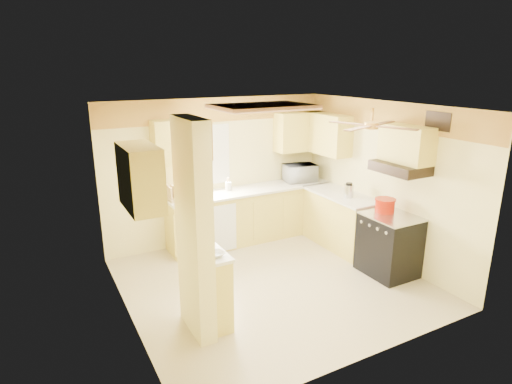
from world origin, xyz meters
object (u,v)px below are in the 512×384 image
stove (389,245)px  kettle (349,191)px  bowl (217,254)px  dutch_oven (385,205)px  microwave (300,173)px

stove → kettle: kettle is taller
bowl → dutch_oven: 2.85m
stove → bowl: size_ratio=4.84×
dutch_oven → kettle: size_ratio=1.28×
kettle → dutch_oven: bearing=-86.8°
microwave → kettle: size_ratio=2.38×
stove → kettle: (-0.01, 0.95, 0.59)m
bowl → kettle: kettle is taller
kettle → stove: bearing=-89.2°
stove → kettle: 1.12m
microwave → kettle: (0.13, -1.22, -0.05)m
stove → microwave: microwave is taller
microwave → kettle: microwave is taller
microwave → kettle: 1.23m
dutch_oven → stove: bearing=-99.4°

